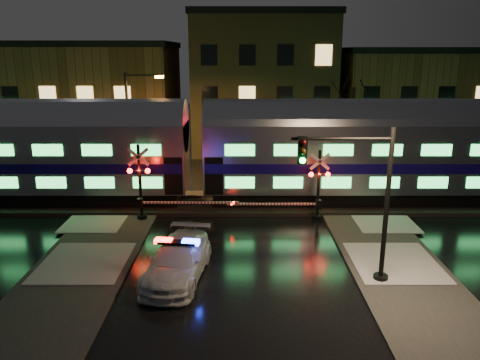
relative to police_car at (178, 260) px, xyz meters
name	(u,v)px	position (x,y,z in m)	size (l,w,h in m)	color
ground	(239,238)	(2.42, 4.09, -0.73)	(120.00, 120.00, 0.00)	black
ballast	(240,203)	(2.42, 9.09, -0.61)	(90.00, 4.20, 0.24)	black
sidewalk_left	(58,301)	(-4.08, -1.91, -0.67)	(4.00, 20.00, 0.12)	#2D2D2D
sidewalk_right	(421,301)	(8.92, -1.91, -0.67)	(4.00, 20.00, 0.12)	#2D2D2D
building_left	(97,99)	(-10.58, 26.09, 3.77)	(14.00, 10.00, 9.00)	brown
building_mid	(262,85)	(4.42, 26.59, 5.02)	(12.00, 11.00, 11.50)	brown
building_right	(404,102)	(17.42, 26.09, 3.52)	(12.00, 10.00, 8.50)	brown
train	(196,148)	(-0.06, 9.08, 2.65)	(51.00, 3.12, 5.92)	black
police_car	(178,260)	(0.00, 0.00, 0.00)	(2.63, 5.21, 1.62)	silver
crossing_signal_right	(311,193)	(6.17, 6.39, 0.84)	(5.38, 0.64, 3.81)	black
crossing_signal_left	(147,190)	(-2.39, 6.39, 0.96)	(5.78, 0.66, 4.09)	black
traffic_light	(362,204)	(6.95, -0.45, 2.49)	(3.92, 0.70, 6.05)	black
streetlight	(132,122)	(-4.49, 13.09, 3.54)	(2.48, 0.26, 7.41)	black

